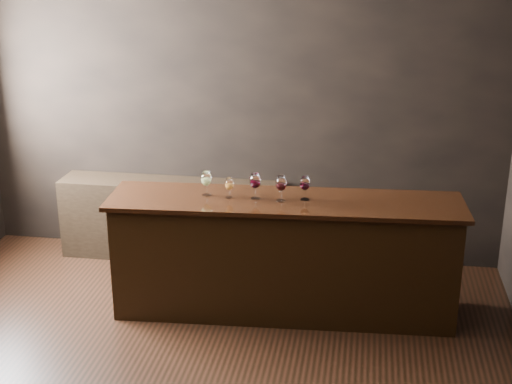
# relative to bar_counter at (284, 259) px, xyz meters

# --- Properties ---
(ground) EXTENTS (5.00, 5.00, 0.00)m
(ground) POSITION_rel_bar_counter_xyz_m (-0.59, -1.11, -0.48)
(ground) COLOR black
(ground) RESTS_ON ground
(room_shell) EXTENTS (5.02, 4.52, 2.81)m
(room_shell) POSITION_rel_bar_counter_xyz_m (-0.83, -1.00, 1.33)
(room_shell) COLOR black
(room_shell) RESTS_ON ground
(bar_counter) EXTENTS (2.77, 0.76, 0.96)m
(bar_counter) POSITION_rel_bar_counter_xyz_m (0.00, 0.00, 0.00)
(bar_counter) COLOR black
(bar_counter) RESTS_ON ground
(bar_top) EXTENTS (2.87, 0.83, 0.04)m
(bar_top) POSITION_rel_bar_counter_xyz_m (0.00, 0.00, 0.50)
(bar_top) COLOR black
(bar_top) RESTS_ON bar_counter
(back_bar_shelf) EXTENTS (2.14, 0.40, 0.77)m
(back_bar_shelf) POSITION_rel_bar_counter_xyz_m (-1.21, 0.92, -0.10)
(back_bar_shelf) COLOR black
(back_bar_shelf) RESTS_ON ground
(glass_white) EXTENTS (0.09, 0.09, 0.20)m
(glass_white) POSITION_rel_bar_counter_xyz_m (-0.64, -0.00, 0.65)
(glass_white) COLOR white
(glass_white) RESTS_ON bar_top
(glass_amber) EXTENTS (0.07, 0.07, 0.17)m
(glass_amber) POSITION_rel_bar_counter_xyz_m (-0.44, -0.03, 0.63)
(glass_amber) COLOR white
(glass_amber) RESTS_ON bar_top
(glass_red_a) EXTENTS (0.09, 0.09, 0.21)m
(glass_red_a) POSITION_rel_bar_counter_xyz_m (-0.24, -0.02, 0.66)
(glass_red_a) COLOR white
(glass_red_a) RESTS_ON bar_top
(glass_red_b) EXTENTS (0.09, 0.09, 0.21)m
(glass_red_b) POSITION_rel_bar_counter_xyz_m (-0.03, -0.03, 0.66)
(glass_red_b) COLOR white
(glass_red_b) RESTS_ON bar_top
(glass_red_c) EXTENTS (0.08, 0.08, 0.19)m
(glass_red_c) POSITION_rel_bar_counter_xyz_m (0.15, 0.03, 0.65)
(glass_red_c) COLOR white
(glass_red_c) RESTS_ON bar_top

